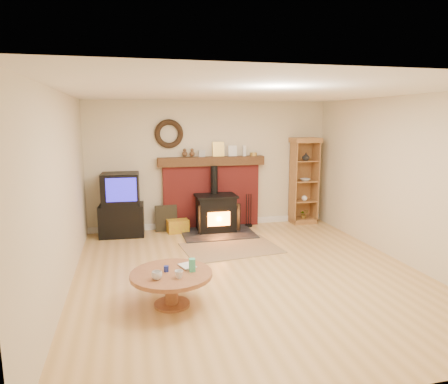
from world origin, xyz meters
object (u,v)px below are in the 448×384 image
object	(u,v)px
tv_unit	(121,206)
coffee_table	(172,279)
curio_cabinet	(304,181)
wood_stove	(216,214)

from	to	relation	value
tv_unit	coffee_table	distance (m)	3.29
curio_cabinet	coffee_table	xyz separation A→B (m)	(-3.22, -3.31, -0.58)
tv_unit	coffee_table	xyz separation A→B (m)	(0.61, -3.23, -0.24)
wood_stove	curio_cabinet	bearing A→B (deg)	7.92
wood_stove	tv_unit	world-z (taller)	wood_stove
wood_stove	tv_unit	size ratio (longest dim) A/B	1.14
wood_stove	tv_unit	bearing A→B (deg)	173.99
curio_cabinet	coffee_table	size ratio (longest dim) A/B	1.87
wood_stove	curio_cabinet	xyz separation A→B (m)	(2.00, 0.28, 0.56)
wood_stove	curio_cabinet	distance (m)	2.09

